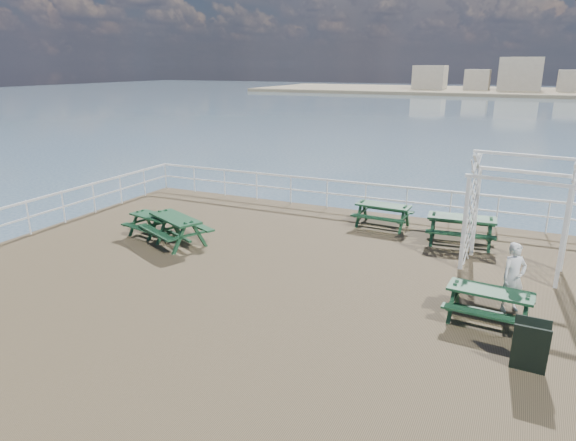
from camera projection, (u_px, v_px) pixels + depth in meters
The scene contains 11 objects.
ground at pixel (285, 287), 12.67m from camera, with size 18.00×14.00×0.30m, color brown.
sea_backdrop at pixel (566, 88), 124.19m from camera, with size 300.00×300.00×9.20m.
railing at pixel (321, 220), 14.63m from camera, with size 17.77×13.76×1.10m.
picnic_table_a at pixel (154, 221), 15.80m from camera, with size 1.85×1.61×0.78m.
picnic_table_b at pixel (383, 211), 16.78m from camera, with size 1.82×1.50×0.85m.
picnic_table_c at pixel (461, 224), 15.16m from camera, with size 2.06×1.72×0.94m.
picnic_table_d at pixel (175, 224), 15.18m from camera, with size 2.38×2.20×0.93m.
picnic_table_e at pixel (490, 299), 10.53m from camera, with size 1.76×1.47×0.81m.
trellis_arbor at pixel (516, 220), 12.97m from camera, with size 2.59×1.60×3.04m.
sandwich_board at pixel (530, 347), 8.82m from camera, with size 0.60×0.45×0.96m.
person at pixel (513, 277), 10.95m from camera, with size 0.56×0.37×1.54m, color silver.
Camera 1 is at (4.94, -10.53, 5.14)m, focal length 32.00 mm.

